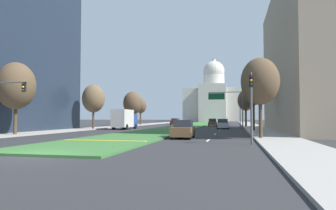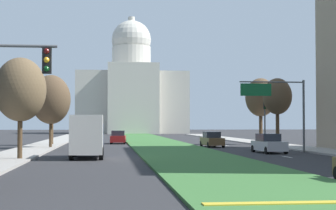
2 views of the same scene
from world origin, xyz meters
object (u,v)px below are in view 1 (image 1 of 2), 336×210
Objects in this scene: street_tree_right_mid at (253,91)px; sedan_distant at (213,123)px; overhead_guide_sign at (229,102)px; traffic_light_near_left at (4,97)px; street_tree_left_mid at (93,99)px; street_tree_left_distant at (141,106)px; capitol_building at (214,100)px; traffic_light_far_right at (240,111)px; street_tree_left_near at (16,86)px; street_tree_left_far at (132,103)px; sedan_far_horizon at (176,122)px; sedan_lead_stopped at (183,130)px; sedan_midblock at (223,124)px; street_tree_right_far at (246,100)px; box_truck_delivery at (124,119)px; street_tree_right_near at (260,82)px; street_tree_right_distant at (246,101)px; traffic_light_near_right at (251,98)px.

street_tree_right_mid reaches higher than sedan_distant.
traffic_light_near_left is at bearing -122.76° from overhead_guide_sign.
street_tree_left_distant is at bearing 91.02° from street_tree_left_mid.
capitol_building reaches higher than traffic_light_near_left.
traffic_light_far_right is 0.66× the size of street_tree_left_near.
overhead_guide_sign is at bearing -26.31° from street_tree_left_far.
street_tree_left_far is 8.10m from street_tree_left_distant.
street_tree_right_mid is 1.65× the size of sedan_far_horizon.
sedan_midblock is (2.74, 24.52, -0.01)m from sedan_lead_stopped.
sedan_far_horizon is (-4.90, -75.81, -9.67)m from capitol_building.
street_tree_left_near is 1.04× the size of street_tree_right_far.
traffic_light_far_right is 11.82m from overhead_guide_sign.
overhead_guide_sign is 18.06m from box_truck_delivery.
street_tree_left_far is 23.14m from sedan_midblock.
street_tree_right_far is (0.06, 35.44, 0.36)m from street_tree_right_near.
sedan_far_horizon is (7.95, 4.68, -3.96)m from street_tree_left_distant.
sedan_far_horizon is at bearing 80.42° from street_tree_left_near.
street_tree_right_distant is at bearing 76.14° from sedan_midblock.
traffic_light_far_right is 36.99m from sedan_lead_stopped.
street_tree_right_distant reaches higher than street_tree_left_mid.
capitol_building is at bearing 85.79° from box_truck_delivery.
traffic_light_near_left is 53.15m from street_tree_right_distant.
traffic_light_near_right is at bearing -1.42° from traffic_light_near_left.
sedan_far_horizon is at bearing 30.49° from street_tree_left_distant.
capitol_building is at bearing 83.40° from street_tree_left_mid.
capitol_building is at bearing 85.48° from traffic_light_near_left.
street_tree_right_distant is at bearing 90.07° from street_tree_right_mid.
box_truck_delivery is at bearing 136.60° from street_tree_right_near.
traffic_light_far_right is at bearing 94.08° from street_tree_right_mid.
street_tree_right_distant is 1.90× the size of sedan_lead_stopped.
capitol_building reaches higher than box_truck_delivery.
street_tree_left_distant is 1.43× the size of sedan_far_horizon.
sedan_lead_stopped is (-6.95, 0.01, -4.34)m from street_tree_right_near.
sedan_lead_stopped is (-7.36, -15.84, -4.82)m from street_tree_right_mid.
street_tree_left_near is 1.08× the size of street_tree_right_near.
street_tree_right_mid is 10.95m from sedan_midblock.
sedan_midblock is at bearing -42.31° from street_tree_left_distant.
capitol_building is at bearing 80.94° from street_tree_left_distant.
traffic_light_near_left is 1.12× the size of sedan_far_horizon.
traffic_light_near_left is 0.80× the size of overhead_guide_sign.
street_tree_left_far is (-24.64, 19.48, -0.54)m from street_tree_right_mid.
traffic_light_near_right is at bearing -60.38° from street_tree_left_far.
street_tree_right_near is 25.26m from sedan_midblock.
sedan_midblock is (-4.59, -18.61, -4.98)m from street_tree_right_distant.
traffic_light_near_left reaches higher than box_truck_delivery.
street_tree_left_mid reaches higher than street_tree_left_distant.
street_tree_right_near is at bearing -80.24° from sedan_midblock.
street_tree_left_mid is at bearing -130.75° from sedan_distant.
sedan_distant is (-6.88, 1.95, -4.72)m from street_tree_right_far.
street_tree_right_far is (22.34, 40.35, 1.71)m from traffic_light_near_left.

